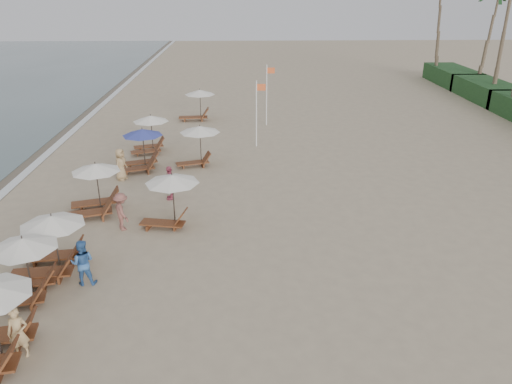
{
  "coord_description": "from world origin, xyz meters",
  "views": [
    {
      "loc": [
        0.34,
        -13.03,
        9.36
      ],
      "look_at": [
        1.0,
        6.13,
        1.3
      ],
      "focal_mm": 34.7,
      "sensor_mm": 36.0,
      "label": 1
    }
  ],
  "objects_px": {
    "lounger_station_3": "(92,191)",
    "beachgoer_mid_b": "(122,211)",
    "inland_station_2": "(197,103)",
    "lounger_station_2": "(49,245)",
    "lounger_station_5": "(149,134)",
    "beachgoer_far_b": "(121,164)",
    "lounger_station_1": "(21,269)",
    "beachgoer_far_a": "(170,183)",
    "flag_pole_near": "(257,110)",
    "beachgoer_mid_a": "(83,263)",
    "inland_station_1": "(197,140)",
    "lounger_station_4": "(140,150)",
    "inland_station_0": "(168,194)",
    "beachgoer_near": "(18,333)"
  },
  "relations": [
    {
      "from": "lounger_station_3",
      "to": "beachgoer_mid_b",
      "type": "bearing_deg",
      "value": -45.31
    },
    {
      "from": "inland_station_2",
      "to": "lounger_station_2",
      "type": "bearing_deg",
      "value": -99.56
    },
    {
      "from": "lounger_station_5",
      "to": "beachgoer_far_b",
      "type": "xyz_separation_m",
      "value": [
        -0.72,
        -4.47,
        -0.34
      ]
    },
    {
      "from": "lounger_station_1",
      "to": "lounger_station_3",
      "type": "distance_m",
      "value": 6.42
    },
    {
      "from": "beachgoer_far_a",
      "to": "beachgoer_mid_b",
      "type": "bearing_deg",
      "value": -30.32
    },
    {
      "from": "lounger_station_5",
      "to": "flag_pole_near",
      "type": "xyz_separation_m",
      "value": [
        6.5,
        1.03,
        1.11
      ]
    },
    {
      "from": "beachgoer_mid_a",
      "to": "inland_station_1",
      "type": "bearing_deg",
      "value": -108.88
    },
    {
      "from": "lounger_station_4",
      "to": "lounger_station_5",
      "type": "bearing_deg",
      "value": 90.38
    },
    {
      "from": "inland_station_0",
      "to": "beachgoer_mid_b",
      "type": "relative_size",
      "value": 1.63
    },
    {
      "from": "lounger_station_2",
      "to": "lounger_station_3",
      "type": "distance_m",
      "value": 4.77
    },
    {
      "from": "beachgoer_mid_a",
      "to": "beachgoer_far_b",
      "type": "height_order",
      "value": "beachgoer_far_b"
    },
    {
      "from": "lounger_station_3",
      "to": "lounger_station_5",
      "type": "xyz_separation_m",
      "value": [
        1.03,
        8.6,
        0.12
      ]
    },
    {
      "from": "lounger_station_5",
      "to": "lounger_station_4",
      "type": "bearing_deg",
      "value": -89.62
    },
    {
      "from": "lounger_station_2",
      "to": "beachgoer_far_b",
      "type": "bearing_deg",
      "value": 86.53
    },
    {
      "from": "lounger_station_5",
      "to": "inland_station_2",
      "type": "height_order",
      "value": "lounger_station_5"
    },
    {
      "from": "beachgoer_mid_b",
      "to": "beachgoer_far_a",
      "type": "relative_size",
      "value": 0.98
    },
    {
      "from": "beachgoer_near",
      "to": "flag_pole_near",
      "type": "xyz_separation_m",
      "value": [
        7.09,
        18.76,
        1.52
      ]
    },
    {
      "from": "beachgoer_far_a",
      "to": "flag_pole_near",
      "type": "distance_m",
      "value": 9.34
    },
    {
      "from": "lounger_station_1",
      "to": "lounger_station_5",
      "type": "relative_size",
      "value": 1.03
    },
    {
      "from": "lounger_station_4",
      "to": "inland_station_0",
      "type": "height_order",
      "value": "lounger_station_4"
    },
    {
      "from": "lounger_station_3",
      "to": "inland_station_2",
      "type": "height_order",
      "value": "lounger_station_3"
    },
    {
      "from": "lounger_station_3",
      "to": "beachgoer_mid_a",
      "type": "height_order",
      "value": "lounger_station_3"
    },
    {
      "from": "beachgoer_mid_b",
      "to": "lounger_station_3",
      "type": "bearing_deg",
      "value": 12.75
    },
    {
      "from": "lounger_station_1",
      "to": "inland_station_2",
      "type": "height_order",
      "value": "inland_station_2"
    },
    {
      "from": "beachgoer_far_a",
      "to": "inland_station_1",
      "type": "bearing_deg",
      "value": 165.27
    },
    {
      "from": "beachgoer_near",
      "to": "flag_pole_near",
      "type": "distance_m",
      "value": 20.11
    },
    {
      "from": "beachgoer_far_b",
      "to": "flag_pole_near",
      "type": "xyz_separation_m",
      "value": [
        7.22,
        5.5,
        1.44
      ]
    },
    {
      "from": "beachgoer_far_a",
      "to": "beachgoer_far_b",
      "type": "xyz_separation_m",
      "value": [
        -2.86,
        2.63,
        0.02
      ]
    },
    {
      "from": "inland_station_2",
      "to": "flag_pole_near",
      "type": "xyz_separation_m",
      "value": [
        4.23,
        -6.59,
        0.97
      ]
    },
    {
      "from": "beachgoer_mid_a",
      "to": "lounger_station_1",
      "type": "bearing_deg",
      "value": 20.32
    },
    {
      "from": "lounger_station_4",
      "to": "flag_pole_near",
      "type": "distance_m",
      "value": 7.73
    },
    {
      "from": "lounger_station_3",
      "to": "beachgoer_far_b",
      "type": "height_order",
      "value": "lounger_station_3"
    },
    {
      "from": "lounger_station_2",
      "to": "inland_station_0",
      "type": "relative_size",
      "value": 1.02
    },
    {
      "from": "lounger_station_1",
      "to": "beachgoer_near",
      "type": "xyz_separation_m",
      "value": [
        0.94,
        -2.73,
        -0.33
      ]
    },
    {
      "from": "lounger_station_1",
      "to": "beachgoer_far_b",
      "type": "bearing_deg",
      "value": 85.61
    },
    {
      "from": "lounger_station_1",
      "to": "lounger_station_2",
      "type": "height_order",
      "value": "lounger_station_1"
    },
    {
      "from": "inland_station_0",
      "to": "inland_station_1",
      "type": "distance_m",
      "value": 7.53
    },
    {
      "from": "beachgoer_far_a",
      "to": "flag_pole_near",
      "type": "xyz_separation_m",
      "value": [
        4.37,
        8.13,
        1.46
      ]
    },
    {
      "from": "lounger_station_4",
      "to": "beachgoer_mid_b",
      "type": "bearing_deg",
      "value": -85.73
    },
    {
      "from": "lounger_station_4",
      "to": "lounger_station_5",
      "type": "relative_size",
      "value": 1.05
    },
    {
      "from": "inland_station_1",
      "to": "beachgoer_far_b",
      "type": "xyz_separation_m",
      "value": [
        -3.8,
        -2.03,
        -0.62
      ]
    },
    {
      "from": "beachgoer_far_b",
      "to": "flag_pole_near",
      "type": "height_order",
      "value": "flag_pole_near"
    },
    {
      "from": "beachgoer_mid_b",
      "to": "flag_pole_near",
      "type": "height_order",
      "value": "flag_pole_near"
    },
    {
      "from": "beachgoer_near",
      "to": "inland_station_1",
      "type": "bearing_deg",
      "value": 71.35
    },
    {
      "from": "lounger_station_5",
      "to": "beachgoer_mid_b",
      "type": "xyz_separation_m",
      "value": [
        0.56,
        -10.2,
        -0.37
      ]
    },
    {
      "from": "lounger_station_3",
      "to": "inland_station_0",
      "type": "relative_size",
      "value": 1.0
    },
    {
      "from": "beachgoer_mid_a",
      "to": "flag_pole_near",
      "type": "relative_size",
      "value": 0.4
    },
    {
      "from": "lounger_station_4",
      "to": "beachgoer_mid_b",
      "type": "distance_m",
      "value": 7.19
    },
    {
      "from": "inland_station_0",
      "to": "beachgoer_far_b",
      "type": "bearing_deg",
      "value": 120.21
    },
    {
      "from": "lounger_station_2",
      "to": "beachgoer_mid_a",
      "type": "height_order",
      "value": "lounger_station_2"
    }
  ]
}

